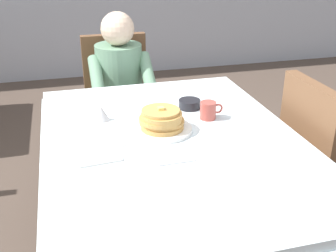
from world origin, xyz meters
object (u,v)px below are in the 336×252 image
(diner_person, at_px, (121,83))
(cup_coffee, at_px, (208,110))
(breakfast_stack, at_px, (161,119))
(bowl_butter, at_px, (190,104))
(dining_table_main, at_px, (173,157))
(fork_left_of_plate, at_px, (120,137))
(plate_breakfast, at_px, (161,129))
(knife_right_of_plate, at_px, (202,128))
(chair_right_side, at_px, (322,159))
(syrup_pitcher, at_px, (101,113))
(chair_diner, at_px, (118,95))
(spoon_near_edge, at_px, (178,162))

(diner_person, bearing_deg, cup_coffee, 109.19)
(breakfast_stack, xyz_separation_m, bowl_butter, (0.20, 0.23, -0.03))
(dining_table_main, xyz_separation_m, fork_left_of_plate, (-0.22, 0.07, 0.09))
(plate_breakfast, bearing_deg, diner_person, 92.68)
(knife_right_of_plate, bearing_deg, chair_right_side, -91.72)
(breakfast_stack, height_order, syrup_pitcher, breakfast_stack)
(dining_table_main, bearing_deg, chair_diner, 93.66)
(chair_right_side, xyz_separation_m, breakfast_stack, (-0.80, 0.09, 0.27))
(cup_coffee, relative_size, fork_left_of_plate, 0.63)
(knife_right_of_plate, height_order, spoon_near_edge, same)
(diner_person, height_order, chair_right_side, diner_person)
(bowl_butter, height_order, knife_right_of_plate, bowl_butter)
(breakfast_stack, bearing_deg, chair_diner, 92.39)
(dining_table_main, distance_m, chair_right_side, 0.78)
(diner_person, xyz_separation_m, cup_coffee, (0.30, -0.85, 0.11))
(plate_breakfast, xyz_separation_m, breakfast_stack, (0.00, -0.00, 0.05))
(plate_breakfast, height_order, spoon_near_edge, plate_breakfast)
(diner_person, relative_size, plate_breakfast, 4.00)
(plate_breakfast, distance_m, knife_right_of_plate, 0.19)
(chair_diner, height_order, cup_coffee, chair_diner)
(plate_breakfast, bearing_deg, fork_left_of_plate, -173.99)
(knife_right_of_plate, bearing_deg, plate_breakfast, 88.82)
(chair_diner, relative_size, chair_right_side, 1.00)
(chair_right_side, relative_size, cup_coffee, 8.23)
(chair_diner, relative_size, cup_coffee, 8.23)
(plate_breakfast, relative_size, spoon_near_edge, 1.87)
(diner_person, height_order, breakfast_stack, diner_person)
(spoon_near_edge, bearing_deg, plate_breakfast, 86.95)
(plate_breakfast, height_order, breakfast_stack, breakfast_stack)
(chair_diner, relative_size, syrup_pitcher, 11.63)
(chair_diner, xyz_separation_m, bowl_butter, (0.25, -0.85, 0.23))
(breakfast_stack, distance_m, syrup_pitcher, 0.31)
(chair_right_side, bearing_deg, knife_right_of_plate, -96.55)
(diner_person, distance_m, chair_right_side, 1.33)
(breakfast_stack, xyz_separation_m, spoon_near_edge, (-0.01, -0.30, -0.05))
(syrup_pitcher, bearing_deg, chair_diner, 77.19)
(dining_table_main, distance_m, knife_right_of_plate, 0.20)
(chair_right_side, bearing_deg, diner_person, -140.18)
(dining_table_main, height_order, cup_coffee, cup_coffee)
(chair_diner, height_order, spoon_near_edge, chair_diner)
(breakfast_stack, height_order, spoon_near_edge, breakfast_stack)
(dining_table_main, height_order, breakfast_stack, breakfast_stack)
(syrup_pitcher, height_order, spoon_near_edge, syrup_pitcher)
(diner_person, bearing_deg, breakfast_stack, 92.79)
(knife_right_of_plate, distance_m, spoon_near_edge, 0.34)
(plate_breakfast, bearing_deg, dining_table_main, -70.70)
(dining_table_main, bearing_deg, fork_left_of_plate, 162.41)
(diner_person, bearing_deg, plate_breakfast, 92.68)
(dining_table_main, distance_m, spoon_near_edge, 0.23)
(syrup_pitcher, bearing_deg, plate_breakfast, -37.10)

